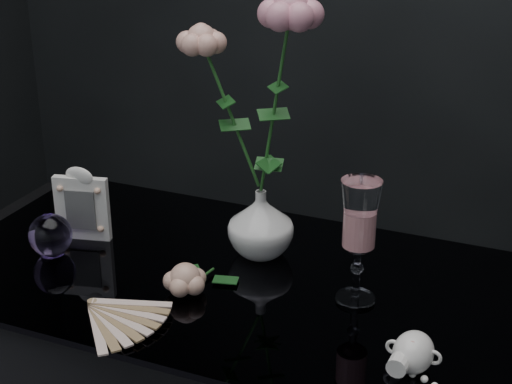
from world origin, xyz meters
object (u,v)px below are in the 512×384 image
at_px(wine_glass, 358,242).
at_px(loose_rose, 185,279).
at_px(paperweight, 50,235).
at_px(picture_frame, 82,203).
at_px(pearl_jar, 414,351).
at_px(vase, 261,223).

height_order(wine_glass, loose_rose, wine_glass).
distance_m(paperweight, loose_rose, 0.30).
bearing_deg(picture_frame, loose_rose, -34.98).
bearing_deg(pearl_jar, wine_glass, 133.67).
bearing_deg(loose_rose, paperweight, -169.66).
xyz_separation_m(picture_frame, paperweight, (-0.02, -0.08, -0.03)).
bearing_deg(paperweight, pearl_jar, -7.25).
xyz_separation_m(picture_frame, pearl_jar, (0.69, -0.17, -0.04)).
bearing_deg(paperweight, loose_rose, -5.41).
bearing_deg(vase, picture_frame, -168.15).
xyz_separation_m(picture_frame, loose_rose, (0.28, -0.11, -0.05)).
height_order(loose_rose, pearl_jar, pearl_jar).
relative_size(wine_glass, paperweight, 2.69).
bearing_deg(loose_rose, pearl_jar, 7.16).
relative_size(paperweight, loose_rose, 0.49).
bearing_deg(wine_glass, picture_frame, 178.02).
xyz_separation_m(vase, loose_rose, (-0.06, -0.18, -0.04)).
distance_m(vase, wine_glass, 0.24).
distance_m(wine_glass, paperweight, 0.59).
height_order(vase, picture_frame, picture_frame).
xyz_separation_m(wine_glass, paperweight, (-0.58, -0.06, -0.07)).
height_order(paperweight, loose_rose, paperweight).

